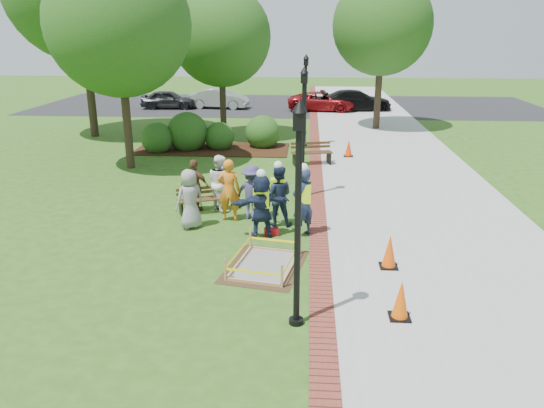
# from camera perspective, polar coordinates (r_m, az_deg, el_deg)

# --- Properties ---
(ground) EXTENTS (100.00, 100.00, 0.00)m
(ground) POSITION_cam_1_polar(r_m,az_deg,el_deg) (13.16, -2.54, -5.74)
(ground) COLOR #285116
(ground) RESTS_ON ground
(sidewalk) EXTENTS (6.00, 60.00, 0.02)m
(sidewalk) POSITION_cam_1_polar(r_m,az_deg,el_deg) (22.86, 12.90, 4.38)
(sidewalk) COLOR #9E9E99
(sidewalk) RESTS_ON ground
(brick_edging) EXTENTS (0.50, 60.00, 0.03)m
(brick_edging) POSITION_cam_1_polar(r_m,az_deg,el_deg) (22.57, 4.70, 4.62)
(brick_edging) COLOR maroon
(brick_edging) RESTS_ON ground
(mulch_bed) EXTENTS (7.00, 3.00, 0.05)m
(mulch_bed) POSITION_cam_1_polar(r_m,az_deg,el_deg) (24.91, -6.39, 5.90)
(mulch_bed) COLOR #381E0F
(mulch_bed) RESTS_ON ground
(parking_lot) EXTENTS (36.00, 12.00, 0.01)m
(parking_lot) POSITION_cam_1_polar(r_m,az_deg,el_deg) (39.32, 1.86, 10.58)
(parking_lot) COLOR black
(parking_lot) RESTS_ON ground
(wet_concrete_pad) EXTENTS (2.11, 2.58, 0.55)m
(wet_concrete_pad) POSITION_cam_1_polar(r_m,az_deg,el_deg) (12.56, -0.78, -5.78)
(wet_concrete_pad) COLOR #47331E
(wet_concrete_pad) RESTS_ON ground
(bench_near) EXTENTS (1.49, 0.98, 0.77)m
(bench_near) POSITION_cam_1_polar(r_m,az_deg,el_deg) (16.29, -7.62, -0.12)
(bench_near) COLOR brown
(bench_near) RESTS_ON ground
(bench_far) EXTENTS (1.75, 0.91, 0.90)m
(bench_far) POSITION_cam_1_polar(r_m,az_deg,el_deg) (21.99, 4.29, 4.99)
(bench_far) COLOR #4E361A
(bench_far) RESTS_ON ground
(cone_front) EXTENTS (0.41, 0.41, 0.81)m
(cone_front) POSITION_cam_1_polar(r_m,az_deg,el_deg) (10.67, 13.68, -10.06)
(cone_front) COLOR black
(cone_front) RESTS_ON ground
(cone_back) EXTENTS (0.42, 0.42, 0.83)m
(cone_back) POSITION_cam_1_polar(r_m,az_deg,el_deg) (12.74, 12.52, -5.08)
(cone_back) COLOR black
(cone_back) RESTS_ON ground
(cone_far) EXTENTS (0.39, 0.39, 0.77)m
(cone_far) POSITION_cam_1_polar(r_m,az_deg,el_deg) (23.49, 8.24, 5.93)
(cone_far) COLOR black
(cone_far) RESTS_ON ground
(toolbox) EXTENTS (0.42, 0.27, 0.20)m
(toolbox) POSITION_cam_1_polar(r_m,az_deg,el_deg) (14.46, -0.06, -3.01)
(toolbox) COLOR maroon
(toolbox) RESTS_ON ground
(lamp_near) EXTENTS (0.28, 0.28, 4.26)m
(lamp_near) POSITION_cam_1_polar(r_m,az_deg,el_deg) (9.39, 2.83, 0.37)
(lamp_near) COLOR black
(lamp_near) RESTS_ON ground
(lamp_mid) EXTENTS (0.28, 0.28, 4.26)m
(lamp_mid) POSITION_cam_1_polar(r_m,az_deg,el_deg) (17.17, 3.40, 8.67)
(lamp_mid) COLOR black
(lamp_mid) RESTS_ON ground
(lamp_far) EXTENTS (0.28, 0.28, 4.26)m
(lamp_far) POSITION_cam_1_polar(r_m,az_deg,el_deg) (25.09, 3.62, 11.77)
(lamp_far) COLOR black
(lamp_far) RESTS_ON ground
(tree_left) EXTENTS (5.40, 5.40, 8.22)m
(tree_left) POSITION_cam_1_polar(r_m,az_deg,el_deg) (21.58, -16.18, 18.08)
(tree_left) COLOR #3D2D1E
(tree_left) RESTS_ON ground
(tree_back) EXTENTS (4.83, 4.83, 7.40)m
(tree_back) POSITION_cam_1_polar(r_m,az_deg,el_deg) (26.96, -5.50, 17.50)
(tree_back) COLOR #3D2D1E
(tree_back) RESTS_ON ground
(tree_right) EXTENTS (5.26, 5.26, 8.13)m
(tree_right) POSITION_cam_1_polar(r_m,az_deg,el_deg) (30.14, 11.78, 18.29)
(tree_right) COLOR #3D2D1E
(tree_right) RESTS_ON ground
(shrub_a) EXTENTS (1.44, 1.44, 1.44)m
(shrub_a) POSITION_cam_1_polar(r_m,az_deg,el_deg) (24.81, -12.15, 5.50)
(shrub_a) COLOR #174513
(shrub_a) RESTS_ON ground
(shrub_b) EXTENTS (1.87, 1.87, 1.87)m
(shrub_b) POSITION_cam_1_polar(r_m,az_deg,el_deg) (25.09, -8.99, 5.83)
(shrub_b) COLOR #174513
(shrub_b) RESTS_ON ground
(shrub_c) EXTENTS (1.36, 1.36, 1.36)m
(shrub_c) POSITION_cam_1_polar(r_m,az_deg,el_deg) (24.97, -5.64, 5.90)
(shrub_c) COLOR #174513
(shrub_c) RESTS_ON ground
(shrub_d) EXTENTS (1.63, 1.63, 1.63)m
(shrub_d) POSITION_cam_1_polar(r_m,az_deg,el_deg) (25.27, -1.00, 6.14)
(shrub_d) COLOR #174513
(shrub_d) RESTS_ON ground
(shrub_e) EXTENTS (1.02, 1.02, 1.02)m
(shrub_e) POSITION_cam_1_polar(r_m,az_deg,el_deg) (26.01, -5.96, 6.40)
(shrub_e) COLOR #174513
(shrub_e) RESTS_ON ground
(casual_person_a) EXTENTS (0.64, 0.61, 1.70)m
(casual_person_a) POSITION_cam_1_polar(r_m,az_deg,el_deg) (14.94, -8.82, 0.53)
(casual_person_a) COLOR gray
(casual_person_a) RESTS_ON ground
(casual_person_b) EXTENTS (0.59, 0.39, 1.83)m
(casual_person_b) POSITION_cam_1_polar(r_m,az_deg,el_deg) (15.39, -4.65, 1.50)
(casual_person_b) COLOR orange
(casual_person_b) RESTS_ON ground
(casual_person_c) EXTENTS (0.63, 0.65, 1.73)m
(casual_person_c) POSITION_cam_1_polar(r_m,az_deg,el_deg) (16.33, -5.60, 2.29)
(casual_person_c) COLOR white
(casual_person_c) RESTS_ON ground
(casual_person_d) EXTENTS (0.60, 0.48, 1.62)m
(casual_person_d) POSITION_cam_1_polar(r_m,az_deg,el_deg) (16.32, -8.30, 1.97)
(casual_person_d) COLOR brown
(casual_person_d) RESTS_ON ground
(casual_person_e) EXTENTS (0.61, 0.51, 1.63)m
(casual_person_e) POSITION_cam_1_polar(r_m,az_deg,el_deg) (15.48, -2.21, 1.25)
(casual_person_e) COLOR #3C3963
(casual_person_e) RESTS_ON ground
(hivis_worker_a) EXTENTS (0.64, 0.51, 1.90)m
(hivis_worker_a) POSITION_cam_1_polar(r_m,az_deg,el_deg) (14.06, -1.15, 0.00)
(hivis_worker_a) COLOR #181A3F
(hivis_worker_a) RESTS_ON ground
(hivis_worker_b) EXTENTS (0.71, 0.68, 2.03)m
(hivis_worker_b) POSITION_cam_1_polar(r_m,az_deg,el_deg) (14.18, 3.34, 0.37)
(hivis_worker_b) COLOR #1B1F48
(hivis_worker_b) RESTS_ON ground
(hivis_worker_c) EXTENTS (0.56, 0.37, 1.89)m
(hivis_worker_c) POSITION_cam_1_polar(r_m,az_deg,el_deg) (14.94, 0.64, 1.11)
(hivis_worker_c) COLOR #1A2845
(hivis_worker_c) RESTS_ON ground
(parked_car_a) EXTENTS (2.09, 4.38, 1.40)m
(parked_car_a) POSITION_cam_1_polar(r_m,az_deg,el_deg) (38.28, -11.00, 10.04)
(parked_car_a) COLOR #242427
(parked_car_a) RESTS_ON ground
(parked_car_b) EXTENTS (2.44, 4.69, 1.47)m
(parked_car_b) POSITION_cam_1_polar(r_m,az_deg,el_deg) (37.93, -5.67, 10.20)
(parked_car_b) COLOR #A5A4A9
(parked_car_b) RESTS_ON ground
(parked_car_c) EXTENTS (2.22, 4.39, 1.38)m
(parked_car_c) POSITION_cam_1_polar(r_m,az_deg,el_deg) (36.76, 5.37, 9.95)
(parked_car_c) COLOR maroon
(parked_car_c) RESTS_ON ground
(parked_car_d) EXTENTS (2.57, 4.82, 1.50)m
(parked_car_d) POSITION_cam_1_polar(r_m,az_deg,el_deg) (37.20, 8.98, 9.91)
(parked_car_d) COLOR black
(parked_car_d) RESTS_ON ground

